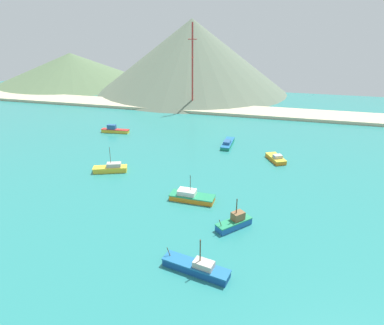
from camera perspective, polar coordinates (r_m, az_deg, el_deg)
ground at (r=77.06m, az=-28.16°, el=-6.49°), size 260.00×280.00×0.50m
fishing_boat_0 at (r=115.16m, az=-13.58°, el=5.63°), size 9.92×2.81×2.75m
fishing_boat_1 at (r=91.04m, az=14.66°, el=0.71°), size 5.99×7.71×2.06m
fishing_boat_2 at (r=84.10m, az=-14.18°, el=-1.00°), size 8.80×5.50×6.64m
fishing_boat_4 at (r=50.72m, az=0.86°, el=-18.08°), size 10.82×4.39×6.01m
fishing_boat_5 at (r=100.18m, az=6.34°, el=3.40°), size 2.84×10.63×1.94m
fishing_boat_6 at (r=60.44m, az=7.57°, el=-10.47°), size 6.42×6.81×5.86m
fishing_boat_7 at (r=68.53m, az=-0.15°, el=-6.04°), size 9.60×3.51×5.85m
beach_strip at (r=149.11m, az=-5.01°, el=9.98°), size 247.00×16.55×1.20m
hill_west at (r=225.44m, az=-20.56°, el=15.36°), size 94.08×94.08×18.59m
hill_central at (r=185.15m, az=0.02°, el=18.37°), size 104.68×104.68×37.88m
radio_tower at (r=139.58m, az=0.08°, el=16.49°), size 3.56×2.85×35.60m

